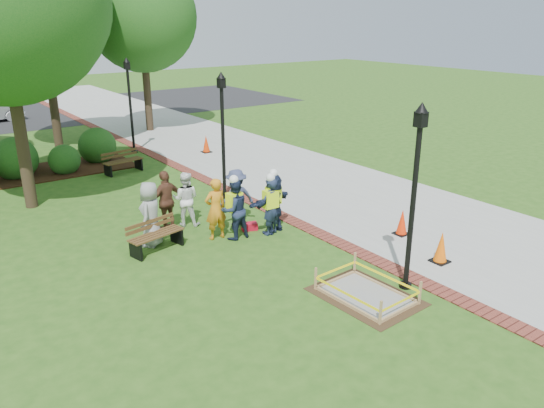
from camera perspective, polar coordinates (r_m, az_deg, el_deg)
ground at (r=13.91m, az=1.26°, el=-5.63°), size 100.00×100.00×0.00m
sidewalk at (r=24.39m, az=-3.67°, el=5.44°), size 6.00×60.00×0.02m
brick_edging at (r=22.87m, az=-10.56°, el=4.21°), size 0.50×60.00×0.03m
mulch_bed at (r=23.24m, az=-23.34°, el=3.18°), size 7.00×3.00×0.05m
parking_lot at (r=38.24m, az=-24.41°, el=8.87°), size 36.00×12.00×0.01m
wet_concrete_pad at (r=12.08m, az=10.11°, el=-8.81°), size 1.81×2.38×0.55m
bench_near at (r=14.44m, az=-12.31°, el=-3.97°), size 1.60×0.82×0.83m
bench_far at (r=22.08m, az=-15.69°, el=3.96°), size 1.66×0.79×0.86m
cone_front at (r=14.06m, az=17.73°, el=-4.52°), size 0.42×0.42×0.84m
cone_back at (r=15.54m, az=13.81°, el=-1.97°), size 0.39×0.39×0.77m
cone_far at (r=24.65m, az=-7.09°, el=6.39°), size 0.41×0.41×0.81m
toolbox at (r=15.54m, az=-2.43°, el=-2.42°), size 0.50×0.38×0.22m
lamp_near at (r=11.84m, az=15.10°, el=2.01°), size 0.28×0.28×4.26m
lamp_mid at (r=17.78m, az=-5.33°, el=8.29°), size 0.28×0.28×4.26m
lamp_far at (r=24.90m, az=-15.06°, el=10.91°), size 0.28×0.28×4.26m
tree_back at (r=26.78m, az=-23.66°, el=18.88°), size 6.16×6.16×9.43m
tree_right at (r=29.74m, az=-13.87°, el=18.99°), size 5.69×5.69×8.79m
shrub_b at (r=22.98m, az=-25.64°, el=2.63°), size 1.70×1.70×1.70m
shrub_c at (r=22.85m, az=-21.28°, el=3.15°), size 1.24×1.24×1.24m
shrub_d at (r=24.25m, az=-18.11°, el=4.40°), size 1.59×1.59×1.59m
shrub_e at (r=24.19m, az=-24.92°, el=3.51°), size 1.06×1.06×1.06m
casual_person_a at (r=14.61m, az=-12.92°, el=-1.07°), size 0.67×0.66×1.79m
casual_person_b at (r=14.75m, az=-6.08°, el=-0.54°), size 0.58×0.39×1.76m
casual_person_c at (r=15.86m, az=-9.27°, el=0.52°), size 0.62×0.59×1.64m
casual_person_d at (r=15.54m, az=-11.27°, el=0.31°), size 0.64×0.49×1.80m
casual_person_e at (r=15.69m, az=-3.83°, el=0.68°), size 0.60×0.44×1.72m
hivis_worker_a at (r=15.12m, az=0.14°, el=0.31°), size 0.63×0.48×1.89m
hivis_worker_b at (r=14.96m, az=-0.16°, el=-0.04°), size 0.60×0.46×1.81m
hivis_worker_c at (r=14.70m, az=-4.06°, el=-0.38°), size 0.55×0.36×1.85m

